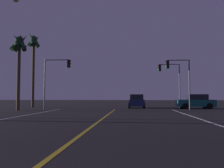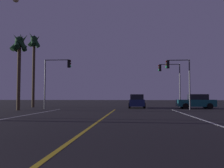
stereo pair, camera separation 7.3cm
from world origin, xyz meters
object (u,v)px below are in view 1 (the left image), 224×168
car_ahead_far (137,101)px  palm_tree_left_far (33,48)px  car_crossing_side (196,102)px  traffic_light_near_right (178,73)px  traffic_light_near_left (57,72)px  traffic_light_far_right (169,75)px  palm_tree_left_mid (19,48)px

car_ahead_far → palm_tree_left_far: size_ratio=0.42×
car_ahead_far → car_crossing_side: 7.04m
traffic_light_near_right → traffic_light_near_left: 13.68m
car_crossing_side → traffic_light_far_right: traffic_light_far_right is taller
traffic_light_near_left → traffic_light_far_right: bearing=22.0°
traffic_light_near_right → palm_tree_left_far: palm_tree_left_far is taller
car_ahead_far → traffic_light_near_left: (-9.17, -3.43, 3.40)m
traffic_light_near_right → palm_tree_left_mid: 17.29m
car_crossing_side → traffic_light_far_right: bearing=-53.0°
palm_tree_left_far → traffic_light_near_left: bearing=-41.6°
traffic_light_near_left → car_ahead_far: bearing=20.5°
traffic_light_near_right → palm_tree_left_far: 19.08m
car_ahead_far → traffic_light_far_right: size_ratio=0.75×
traffic_light_near_left → car_crossing_side: bearing=7.7°
traffic_light_near_left → traffic_light_far_right: traffic_light_far_right is taller
palm_tree_left_mid → palm_tree_left_far: (-1.35, 6.85, 1.44)m
traffic_light_far_right → traffic_light_near_right: bearing=91.0°
traffic_light_near_right → traffic_light_far_right: bearing=-89.0°
traffic_light_near_left → traffic_light_far_right: 14.65m
traffic_light_near_left → palm_tree_left_mid: 4.83m
car_crossing_side → palm_tree_left_far: palm_tree_left_far is taller
car_crossing_side → palm_tree_left_far: size_ratio=0.42×
car_ahead_far → palm_tree_left_mid: palm_tree_left_mid is taller
palm_tree_left_far → palm_tree_left_mid: bearing=-78.8°
palm_tree_left_mid → palm_tree_left_far: size_ratio=0.81×
car_ahead_far → palm_tree_left_far: palm_tree_left_far is taller
palm_tree_left_mid → car_crossing_side: bearing=14.4°
car_crossing_side → palm_tree_left_mid: 20.72m
traffic_light_far_right → palm_tree_left_mid: palm_tree_left_mid is taller
car_crossing_side → traffic_light_near_left: size_ratio=0.75×
traffic_light_near_right → palm_tree_left_far: size_ratio=0.54×
palm_tree_left_mid → car_ahead_far: bearing=26.7°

